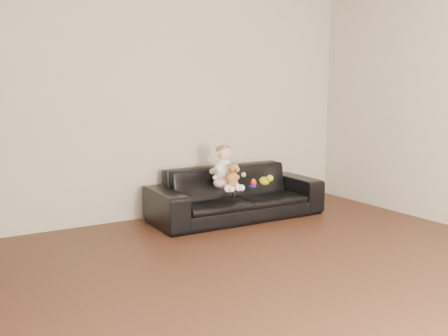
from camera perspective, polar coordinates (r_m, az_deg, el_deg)
floor at (r=3.43m, az=11.23°, el=-15.43°), size 5.50×5.50×0.00m
wall_back at (r=5.48m, az=-8.11°, el=7.78°), size 5.00×0.00×5.00m
sofa at (r=5.50m, az=1.40°, el=-2.86°), size 1.92×0.78×0.56m
baby at (r=5.25m, az=0.07°, el=-0.16°), size 0.36×0.43×0.47m
teddy_bear at (r=5.14m, az=0.99°, el=-0.79°), size 0.16×0.16×0.24m
toy_green at (r=5.48m, az=4.64°, el=-1.49°), size 0.13×0.15×0.09m
toy_rattle at (r=5.43m, az=3.39°, el=-1.71°), size 0.07×0.07×0.07m
toy_blue_disc at (r=5.40m, az=3.25°, el=-2.07°), size 0.10×0.10×0.01m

